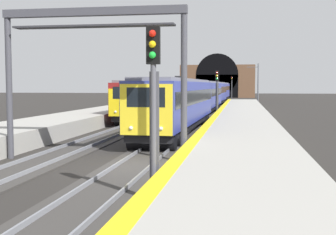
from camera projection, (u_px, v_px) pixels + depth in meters
name	position (u px, v px, depth m)	size (l,w,h in m)	color
ground_plane	(135.00, 168.00, 18.49)	(320.00, 320.00, 0.00)	#282623
platform_right	(241.00, 158.00, 17.75)	(112.00, 4.56, 1.04)	#9E9B93
platform_right_edge_strip	(191.00, 144.00, 18.04)	(112.00, 0.50, 0.01)	yellow
track_main_line	(135.00, 167.00, 18.49)	(160.00, 2.70, 0.21)	#383533
track_adjacent_line	(35.00, 164.00, 19.20)	(160.00, 2.61, 0.21)	#383533
train_main_approaching	(209.00, 94.00, 59.61)	(77.35, 3.25, 3.80)	navy
train_adjacent_platform	(181.00, 93.00, 64.67)	(61.43, 3.23, 4.67)	maroon
railway_signal_near	(153.00, 97.00, 12.80)	(0.39, 0.38, 5.05)	#4C4C54
railway_signal_mid	(217.00, 89.00, 45.07)	(0.39, 0.38, 4.81)	#38383D
railway_signal_far	(232.00, 86.00, 107.91)	(0.39, 0.38, 5.33)	#38383D
overhead_signal_gantry	(93.00, 46.00, 19.83)	(0.70, 8.38, 6.79)	#3F3F47
tunnel_portal	(217.00, 81.00, 118.19)	(2.34, 19.61, 11.51)	brown
catenary_mast_near	(258.00, 83.00, 76.90)	(0.22, 2.08, 7.01)	#595B60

